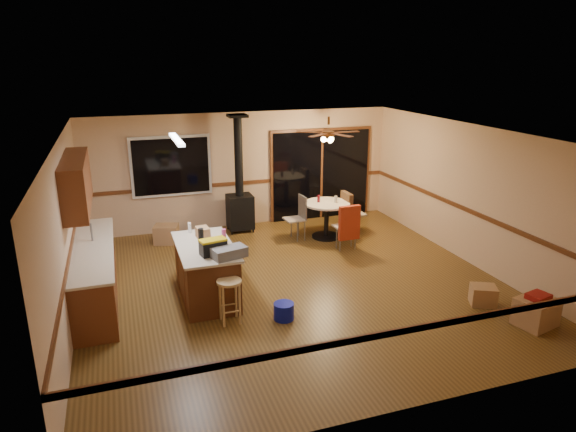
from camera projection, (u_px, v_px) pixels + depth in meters
name	position (u px, v px, depth m)	size (l,w,h in m)	color
floor	(294.00, 284.00, 8.88)	(7.00, 7.00, 0.00)	brown
ceiling	(294.00, 134.00, 8.10)	(7.00, 7.00, 0.00)	silver
wall_back	(243.00, 170.00, 11.66)	(7.00, 7.00, 0.00)	tan
wall_front	(405.00, 306.00, 5.33)	(7.00, 7.00, 0.00)	tan
wall_left	(66.00, 235.00, 7.42)	(7.00, 7.00, 0.00)	tan
wall_right	(471.00, 195.00, 9.56)	(7.00, 7.00, 0.00)	tan
chair_rail	(294.00, 230.00, 8.58)	(7.00, 7.00, 0.08)	#572D15
window	(171.00, 166.00, 11.06)	(1.72, 0.10, 1.32)	black
sliding_door	(321.00, 175.00, 12.27)	(2.52, 0.10, 2.10)	black
lower_cabinets	(95.00, 274.00, 8.23)	(0.60, 3.00, 0.86)	brown
countertop	(92.00, 248.00, 8.09)	(0.64, 3.04, 0.04)	beige
upper_cabinets	(76.00, 183.00, 7.93)	(0.35, 2.00, 0.80)	brown
kitchen_island	(206.00, 271.00, 8.29)	(0.88, 1.68, 0.90)	#512914
wood_stove	(240.00, 200.00, 11.36)	(0.55, 0.50, 2.52)	black
ceiling_fan	(328.00, 136.00, 10.52)	(0.24, 0.24, 0.55)	brown
fluorescent_strip	(177.00, 139.00, 7.84)	(0.10, 1.20, 0.04)	white
toolbox_grey	(229.00, 252.00, 7.65)	(0.50, 0.28, 0.16)	slate
toolbox_black	(213.00, 248.00, 7.76)	(0.39, 0.20, 0.21)	black
toolbox_yellow_lid	(213.00, 240.00, 7.72)	(0.40, 0.21, 0.03)	gold
box_on_island	(203.00, 233.00, 8.47)	(0.20, 0.27, 0.18)	#9D7046
bottle_dark	(201.00, 238.00, 8.05)	(0.09, 0.09, 0.30)	black
bottle_pink	(224.00, 236.00, 8.26)	(0.07, 0.07, 0.22)	#D84C8C
bottle_white	(190.00, 228.00, 8.71)	(0.06, 0.06, 0.18)	white
bar_stool	(230.00, 301.00, 7.54)	(0.37, 0.37, 0.67)	tan
blue_bucket	(284.00, 311.00, 7.68)	(0.31, 0.31, 0.26)	#0C15A8
dining_table	(327.00, 214.00, 11.02)	(0.99, 0.99, 0.78)	black
glass_red	(319.00, 199.00, 10.97)	(0.06, 0.06, 0.16)	#590C14
glass_cream	(336.00, 199.00, 10.93)	(0.06, 0.06, 0.15)	beige
chair_left	(299.00, 212.00, 10.92)	(0.43, 0.43, 0.51)	tan
chair_near	(349.00, 223.00, 10.24)	(0.44, 0.47, 0.70)	tan
chair_right	(348.00, 208.00, 11.20)	(0.46, 0.44, 0.70)	tan
box_under_window	(166.00, 234.00, 10.78)	(0.49, 0.39, 0.39)	#9D7046
box_corner_a	(536.00, 312.00, 7.49)	(0.55, 0.46, 0.42)	#9D7046
box_corner_b	(483.00, 295.00, 8.13)	(0.38, 0.33, 0.31)	#9D7046
box_small_red	(538.00, 297.00, 7.42)	(0.30, 0.25, 0.08)	maroon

